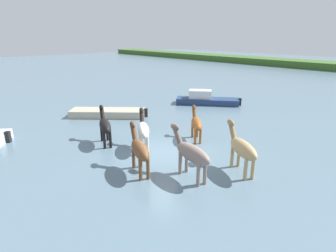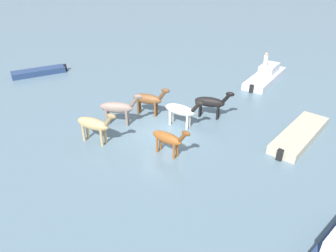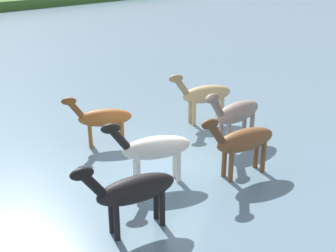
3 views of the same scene
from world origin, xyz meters
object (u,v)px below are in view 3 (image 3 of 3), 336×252
at_px(horse_dark_mare, 103,118).
at_px(horse_rear_stallion, 236,113).
at_px(horse_gray_outer, 133,190).
at_px(horse_mid_herd, 243,141).
at_px(horse_chestnut_trailing, 154,148).
at_px(horse_lead, 205,95).

xyz_separation_m(horse_dark_mare, horse_rear_stallion, (2.79, -3.52, 0.16)).
height_order(horse_gray_outer, horse_dark_mare, horse_gray_outer).
xyz_separation_m(horse_mid_herd, horse_dark_mare, (-0.95, 4.77, -0.11)).
xyz_separation_m(horse_gray_outer, horse_rear_stallion, (5.79, 0.55, 0.08)).
xyz_separation_m(horse_chestnut_trailing, horse_dark_mare, (0.99, 3.03, -0.09)).
distance_m(horse_gray_outer, horse_dark_mare, 5.06).
relative_size(horse_chestnut_trailing, horse_dark_mare, 1.15).
bearing_deg(horse_chestnut_trailing, horse_lead, -128.36).
xyz_separation_m(horse_chestnut_trailing, horse_rear_stallion, (3.78, -0.50, 0.06)).
bearing_deg(horse_chestnut_trailing, horse_mid_herd, 172.82).
bearing_deg(horse_dark_mare, horse_rear_stallion, 168.44).
xyz_separation_m(horse_gray_outer, horse_lead, (6.94, 2.54, 0.06)).
distance_m(horse_chestnut_trailing, horse_gray_outer, 2.27).
distance_m(horse_lead, horse_rear_stallion, 2.29).
xyz_separation_m(horse_mid_herd, horse_rear_stallion, (1.85, 1.24, 0.05)).
bearing_deg(horse_dark_mare, horse_lead, -161.28).
bearing_deg(horse_chestnut_trailing, horse_gray_outer, 62.17).
xyz_separation_m(horse_chestnut_trailing, horse_gray_outer, (-2.01, -1.04, -0.02)).
bearing_deg(horse_mid_herd, horse_gray_outer, 13.34).
height_order(horse_chestnut_trailing, horse_lead, horse_lead).
bearing_deg(horse_chestnut_trailing, horse_rear_stallion, -152.72).
bearing_deg(horse_rear_stallion, horse_dark_mare, -40.54).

